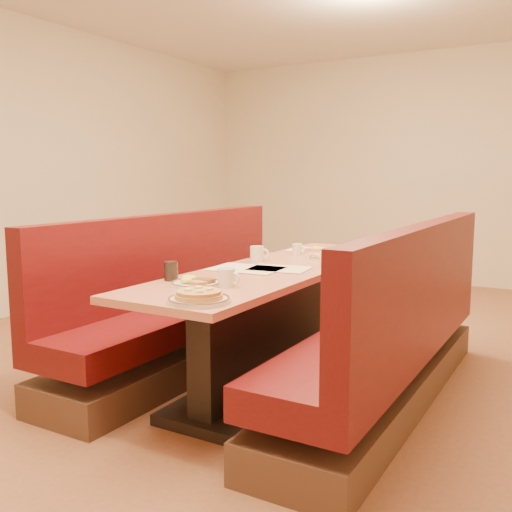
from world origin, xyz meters
The scene contains 19 objects.
ground centered at (0.00, 0.00, 0.00)m, with size 8.00×8.00×0.00m, color #9E6647.
room_envelope centered at (0.00, 0.00, 1.93)m, with size 6.04×8.04×2.82m.
diner_table centered at (0.00, 0.00, 0.37)m, with size 0.70×2.50×0.75m.
booth_left centered at (-0.73, 0.00, 0.36)m, with size 0.55×2.50×1.05m.
booth_right centered at (0.73, 0.00, 0.36)m, with size 0.55×2.50×1.05m.
placemat_near_left centered at (-0.12, -0.20, 0.75)m, with size 0.42×0.32×0.00m, color beige.
placemat_near_right centered at (0.05, -0.10, 0.75)m, with size 0.35×0.27×0.00m, color beige.
placemat_far_left centered at (-0.12, 0.82, 0.75)m, with size 0.40×0.30×0.00m, color beige.
placemat_far_right centered at (0.05, 0.78, 0.75)m, with size 0.35×0.27×0.00m, color beige.
pancake_plate centered at (0.17, -1.10, 0.77)m, with size 0.29×0.29×0.06m.
eggs_plate centered at (-0.07, -0.79, 0.77)m, with size 0.27×0.27×0.05m.
extra_plate_mid centered at (0.14, 0.41, 0.77)m, with size 0.23×0.23×0.05m.
extra_plate_far centered at (-0.06, 0.74, 0.76)m, with size 0.21×0.21×0.04m.
coffee_mug_a centered at (0.08, -0.73, 0.80)m, with size 0.12×0.09×0.09m.
coffee_mug_b centered at (-0.22, 0.12, 0.80)m, with size 0.13×0.09×0.10m.
coffee_mug_c centered at (0.25, 0.16, 0.80)m, with size 0.11×0.08×0.09m.
coffee_mug_d centered at (-0.13, 0.53, 0.79)m, with size 0.10×0.07×0.08m.
soda_tumbler_near centered at (-0.28, -0.73, 0.80)m, with size 0.08×0.08×0.10m.
soda_tumbler_mid centered at (0.18, 0.36, 0.79)m, with size 0.06×0.06×0.09m.
Camera 1 is at (1.65, -3.13, 1.31)m, focal length 40.00 mm.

